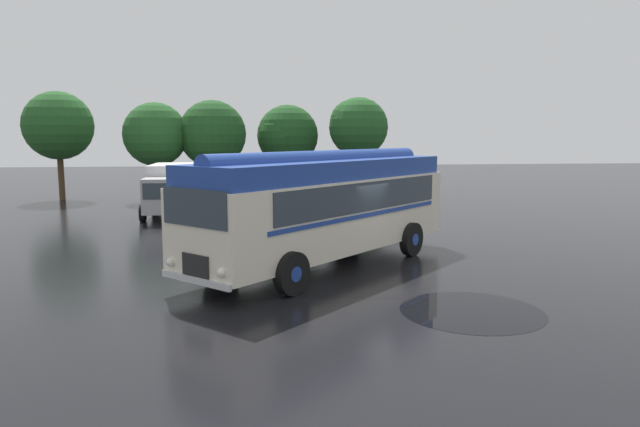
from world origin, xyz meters
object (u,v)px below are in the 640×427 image
car_near_left (234,196)px  car_mid_left (285,197)px  box_van (171,188)px  vintage_bus (326,204)px  car_mid_right (337,196)px

car_near_left → car_mid_left: (2.58, -0.81, 0.00)m
car_mid_left → box_van: (-5.64, 0.15, 0.52)m
vintage_bus → car_mid_left: vintage_bus is taller
car_mid_right → box_van: 8.33m
car_near_left → car_mid_left: bearing=-17.3°
box_van → vintage_bus: bearing=-63.5°
car_mid_right → box_van: (-8.31, 0.24, 0.52)m
car_near_left → vintage_bus: bearing=-76.8°
car_mid_left → vintage_bus: bearing=-87.9°
vintage_bus → box_van: size_ratio=1.54×
vintage_bus → car_mid_left: size_ratio=2.06×
vintage_bus → car_mid_right: (2.24, 11.94, -1.05)m
car_near_left → box_van: bearing=-167.9°
car_mid_right → box_van: size_ratio=0.74×
vintage_bus → car_mid_left: 12.08m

